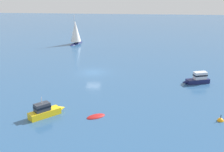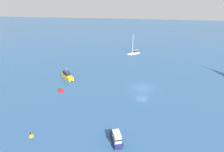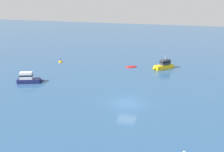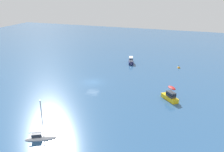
# 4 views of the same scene
# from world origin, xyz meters

# --- Properties ---
(ground_plane) EXTENTS (160.00, 160.00, 0.00)m
(ground_plane) POSITION_xyz_m (0.00, 0.00, 0.00)
(ground_plane) COLOR #2D5684
(motor_cruiser) EXTENTS (4.20, 4.12, 2.62)m
(motor_cruiser) POSITION_xyz_m (3.48, 17.72, 0.70)
(motor_cruiser) COLOR yellow
(motor_cruiser) RESTS_ON ground
(powerboat) EXTENTS (4.57, 2.32, 1.82)m
(powerboat) POSITION_xyz_m (-17.19, 4.24, 0.75)
(powerboat) COLOR #191E4C
(powerboat) RESTS_ON ground
(yacht) EXTENTS (3.24, 5.57, 7.37)m
(yacht) POSITION_xyz_m (7.19, -22.22, 2.64)
(yacht) COLOR #191E4C
(yacht) RESTS_ON ground
(dinghy) EXTENTS (2.67, 2.36, 0.50)m
(dinghy) POSITION_xyz_m (-2.65, 17.47, 0.00)
(dinghy) COLOR #B21E1E
(dinghy) RESTS_ON ground
(channel_buoy) EXTENTS (0.76, 0.76, 1.17)m
(channel_buoy) POSITION_xyz_m (-17.45, 17.48, 0.00)
(channel_buoy) COLOR orange
(channel_buoy) RESTS_ON ground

